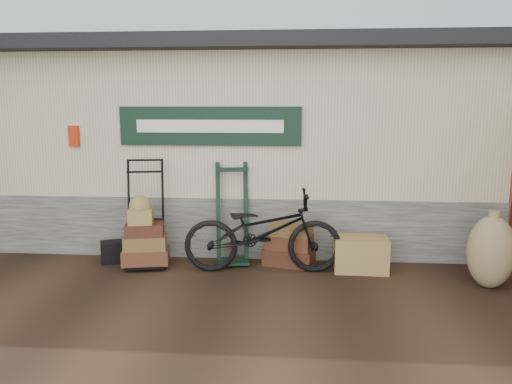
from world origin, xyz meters
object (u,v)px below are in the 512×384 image
at_px(bicycle, 263,227).
at_px(suitcase_stack, 289,244).
at_px(black_trunk, 112,252).
at_px(wicker_hamper, 361,254).
at_px(porter_trolley, 145,212).
at_px(green_barrow, 232,213).

bearing_deg(bicycle, suitcase_stack, -50.00).
bearing_deg(black_trunk, wicker_hamper, -1.26).
distance_m(porter_trolley, bicycle, 1.68).
bearing_deg(porter_trolley, suitcase_stack, -6.72).
distance_m(green_barrow, suitcase_stack, 0.92).
distance_m(suitcase_stack, wicker_hamper, 1.00).
height_order(wicker_hamper, black_trunk, wicker_hamper).
xyz_separation_m(green_barrow, wicker_hamper, (1.80, -0.24, -0.49)).
height_order(porter_trolley, bicycle, porter_trolley).
height_order(porter_trolley, suitcase_stack, porter_trolley).
distance_m(suitcase_stack, black_trunk, 2.56).
bearing_deg(wicker_hamper, suitcase_stack, 169.00).
relative_size(green_barrow, bicycle, 0.67).
bearing_deg(black_trunk, green_barrow, 5.37).
distance_m(wicker_hamper, bicycle, 1.40).
height_order(green_barrow, bicycle, green_barrow).
relative_size(wicker_hamper, bicycle, 0.34).
relative_size(porter_trolley, green_barrow, 1.06).
distance_m(green_barrow, black_trunk, 1.84).
bearing_deg(bicycle, black_trunk, 80.35).
xyz_separation_m(wicker_hamper, black_trunk, (-3.54, 0.08, -0.08)).
height_order(green_barrow, suitcase_stack, green_barrow).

